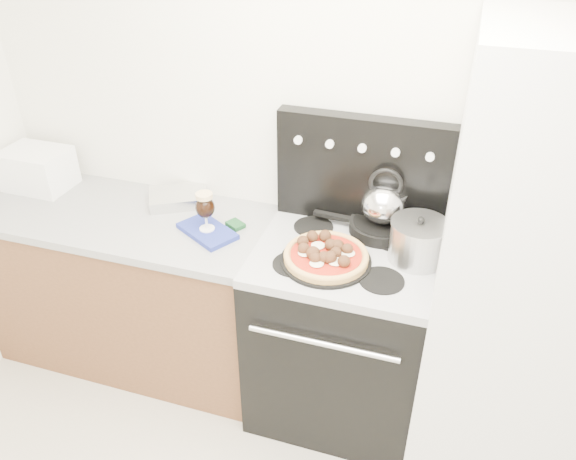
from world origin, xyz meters
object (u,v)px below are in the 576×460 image
at_px(base_cabinet, 135,290).
at_px(pizza, 326,254).
at_px(fridge, 522,281).
at_px(skillet, 381,227).
at_px(tea_kettle, 384,200).
at_px(beer_glass, 205,211).
at_px(pizza_pan, 326,260).
at_px(toaster_oven, 38,169).
at_px(stock_pot, 418,242).
at_px(stove_body, 340,336).
at_px(oven_mitt, 207,231).

bearing_deg(base_cabinet, pizza, -6.32).
bearing_deg(pizza, fridge, 4.92).
xyz_separation_m(skillet, tea_kettle, (0.00, 0.00, 0.13)).
distance_m(beer_glass, pizza_pan, 0.58).
relative_size(toaster_oven, pizza_pan, 0.85).
bearing_deg(tea_kettle, stock_pot, -51.50).
bearing_deg(pizza, stock_pot, 20.55).
xyz_separation_m(pizza, stock_pot, (0.35, 0.13, 0.05)).
height_order(fridge, beer_glass, fridge).
height_order(base_cabinet, pizza_pan, pizza_pan).
xyz_separation_m(beer_glass, pizza_pan, (0.57, -0.08, -0.09)).
bearing_deg(tea_kettle, skillet, 0.00).
bearing_deg(pizza, skillet, 59.07).
bearing_deg(skillet, toaster_oven, -177.82).
height_order(stove_body, fridge, fridge).
relative_size(stove_body, oven_mitt, 3.22).
height_order(beer_glass, skillet, beer_glass).
height_order(toaster_oven, oven_mitt, toaster_oven).
distance_m(oven_mitt, tea_kettle, 0.80).
xyz_separation_m(pizza_pan, skillet, (0.18, 0.30, 0.02)).
bearing_deg(pizza, toaster_oven, 171.70).
relative_size(stove_body, pizza_pan, 2.34).
bearing_deg(stove_body, skillet, 60.55).
height_order(stove_body, pizza_pan, pizza_pan).
xyz_separation_m(base_cabinet, skillet, (1.22, 0.18, 0.52)).
relative_size(oven_mitt, stock_pot, 1.19).
bearing_deg(pizza_pan, stove_body, 55.85).
distance_m(base_cabinet, skillet, 1.34).
xyz_separation_m(oven_mitt, stock_pot, (0.92, 0.05, 0.09)).
relative_size(fridge, skillet, 6.66).
distance_m(fridge, beer_glass, 1.33).
relative_size(tea_kettle, stock_pot, 0.95).
bearing_deg(beer_glass, pizza, -7.65).
bearing_deg(fridge, oven_mitt, 179.52).
bearing_deg(stock_pot, oven_mitt, -176.59).
height_order(base_cabinet, fridge, fridge).
bearing_deg(base_cabinet, pizza_pan, -6.32).
bearing_deg(skillet, fridge, -21.61).
relative_size(base_cabinet, fridge, 0.76).
height_order(base_cabinet, tea_kettle, tea_kettle).
bearing_deg(beer_glass, toaster_oven, 171.33).
bearing_deg(fridge, stock_pot, 170.89).
relative_size(fridge, pizza, 5.46).
height_order(beer_glass, tea_kettle, tea_kettle).
bearing_deg(fridge, skillet, 158.39).
distance_m(skillet, stock_pot, 0.25).
bearing_deg(base_cabinet, oven_mitt, -4.70).
bearing_deg(fridge, tea_kettle, 158.39).
bearing_deg(fridge, toaster_oven, 175.98).
bearing_deg(oven_mitt, pizza, -7.65).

